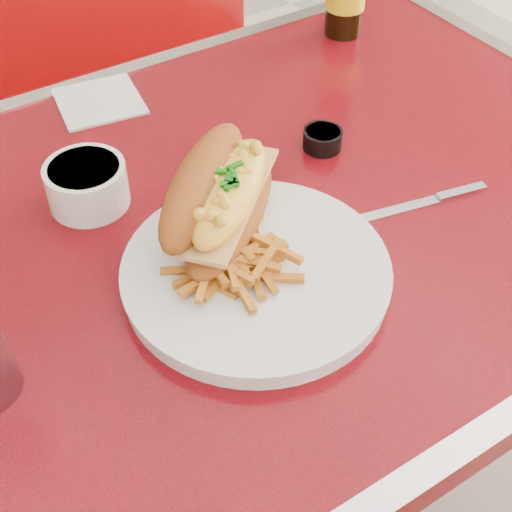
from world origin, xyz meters
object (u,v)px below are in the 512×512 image
diner_table (240,297)px  knife (432,200)px  booth_bench_far (68,176)px  gravy_ramekin (87,184)px  mac_hoagie (220,196)px  sauce_cup_right (323,138)px  dinner_plate (256,273)px  fork (248,251)px

diner_table → knife: 0.30m
booth_bench_far → gravy_ramekin: booth_bench_far is taller
diner_table → mac_hoagie: mac_hoagie is taller
mac_hoagie → sauce_cup_right: (0.21, 0.08, -0.05)m
dinner_plate → fork: bearing=76.0°
gravy_ramekin → mac_hoagie: bearing=-53.3°
booth_bench_far → knife: bearing=-76.4°
booth_bench_far → diner_table: bearing=-90.0°
mac_hoagie → knife: (0.26, -0.09, -0.06)m
booth_bench_far → dinner_plate: 1.05m
knife → sauce_cup_right: bearing=117.9°
dinner_plate → sauce_cup_right: (0.22, 0.17, 0.00)m
booth_bench_far → gravy_ramekin: (-0.15, -0.69, 0.51)m
booth_bench_far → sauce_cup_right: 0.92m
knife → gravy_ramekin: bearing=159.5°
dinner_plate → fork: 0.03m
diner_table → booth_bench_far: booth_bench_far is taller
diner_table → mac_hoagie: (-0.04, -0.03, 0.23)m
booth_bench_far → gravy_ramekin: 0.87m
diner_table → fork: bearing=-113.8°
mac_hoagie → fork: bearing=-128.3°
diner_table → knife: knife is taller
diner_table → sauce_cup_right: bearing=17.8°
booth_bench_far → dinner_plate: size_ratio=3.41×
booth_bench_far → sauce_cup_right: bearing=-77.0°
fork → booth_bench_far: bearing=-18.8°
mac_hoagie → knife: size_ratio=1.31×
diner_table → sauce_cup_right: 0.25m
booth_bench_far → sauce_cup_right: (0.17, -0.75, 0.50)m
fork → knife: fork is taller
diner_table → fork: 0.21m
diner_table → sauce_cup_right: size_ratio=19.04×
gravy_ramekin → sauce_cup_right: size_ratio=1.90×
dinner_plate → gravy_ramekin: bearing=114.6°
mac_hoagie → knife: bearing=-59.6°
diner_table → dinner_plate: (-0.04, -0.11, 0.17)m
dinner_plate → knife: dinner_plate is taller
fork → sauce_cup_right: (0.21, 0.14, -0.01)m
diner_table → knife: (0.22, -0.12, 0.16)m
dinner_plate → sauce_cup_right: bearing=37.6°
mac_hoagie → knife: mac_hoagie is taller
mac_hoagie → gravy_ramekin: mac_hoagie is taller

